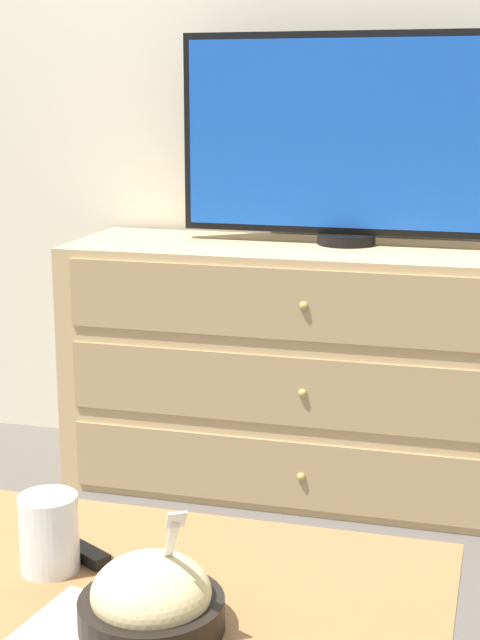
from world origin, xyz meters
TOP-DOWN VIEW (x-y plane):
  - ground_plane at (0.00, 0.00)m, footprint 12.00×12.00m
  - wall_back at (0.00, 0.03)m, footprint 12.00×0.05m
  - dresser at (0.09, -0.26)m, footprint 1.47×0.48m
  - tv at (0.15, -0.18)m, footprint 0.98×0.17m
  - coffee_table at (0.13, -1.81)m, footprint 0.88×0.52m
  - takeout_bowl at (0.19, -1.91)m, footprint 0.19×0.19m
  - drink_cup at (-0.01, -1.80)m, footprint 0.09×0.09m
  - napkin at (0.11, -1.94)m, footprint 0.20×0.20m
  - remote_control at (0.00, -1.74)m, footprint 0.14×0.09m

SIDE VIEW (x-z plane):
  - ground_plane at x=0.00m, z-range 0.00..0.00m
  - dresser at x=0.09m, z-range 0.00..0.73m
  - coffee_table at x=0.13m, z-range 0.16..0.64m
  - napkin at x=0.11m, z-range 0.48..0.48m
  - remote_control at x=0.00m, z-range 0.48..0.50m
  - takeout_bowl at x=0.19m, z-range 0.42..0.61m
  - drink_cup at x=-0.01m, z-range 0.47..0.59m
  - tv at x=0.15m, z-range 0.73..1.33m
  - wall_back at x=0.00m, z-range 0.00..2.60m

